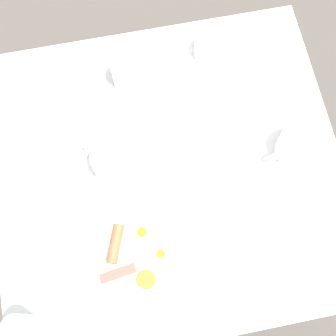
# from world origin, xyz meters

# --- Properties ---
(ground_plane) EXTENTS (8.00, 8.00, 0.00)m
(ground_plane) POSITION_xyz_m (0.00, 0.00, 0.00)
(ground_plane) COLOR #4C4742
(table) EXTENTS (1.08, 1.02, 0.77)m
(table) POSITION_xyz_m (0.00, 0.00, 0.70)
(table) COLOR silver
(table) RESTS_ON ground_plane
(breakfast_plate) EXTENTS (0.27, 0.27, 0.04)m
(breakfast_plate) POSITION_xyz_m (0.14, 0.24, 0.78)
(breakfast_plate) COLOR white
(breakfast_plate) RESTS_ON table
(teapot_near) EXTENTS (0.19, 0.12, 0.11)m
(teapot_near) POSITION_xyz_m (-0.39, 0.01, 0.82)
(teapot_near) COLOR white
(teapot_near) RESTS_ON table
(teapot_far) EXTENTS (0.16, 0.14, 0.11)m
(teapot_far) POSITION_xyz_m (0.17, -0.05, 0.82)
(teapot_far) COLOR white
(teapot_far) RESTS_ON table
(teacup_with_saucer_left) EXTENTS (0.16, 0.16, 0.07)m
(teacup_with_saucer_left) POSITION_xyz_m (-0.21, -0.38, 0.80)
(teacup_with_saucer_left) COLOR white
(teacup_with_saucer_left) RESTS_ON table
(teacup_with_saucer_right) EXTENTS (0.16, 0.16, 0.07)m
(teacup_with_saucer_right) POSITION_xyz_m (0.42, -0.06, 0.80)
(teacup_with_saucer_right) COLOR white
(teacup_with_saucer_right) RESTS_ON table
(water_glass_tall) EXTENTS (0.08, 0.08, 0.10)m
(water_glass_tall) POSITION_xyz_m (0.08, -0.33, 0.82)
(water_glass_tall) COLOR white
(water_glass_tall) RESTS_ON table
(water_glass_short) EXTENTS (0.08, 0.08, 0.12)m
(water_glass_short) POSITION_xyz_m (0.47, 0.38, 0.83)
(water_glass_short) COLOR white
(water_glass_short) RESTS_ON table
(napkin_folded) EXTENTS (0.20, 0.19, 0.01)m
(napkin_folded) POSITION_xyz_m (-0.24, 0.25, 0.78)
(napkin_folded) COLOR white
(napkin_folded) RESTS_ON table
(fork_by_plate) EXTENTS (0.02, 0.18, 0.00)m
(fork_by_plate) POSITION_xyz_m (0.30, -0.37, 0.77)
(fork_by_plate) COLOR silver
(fork_by_plate) RESTS_ON table
(knife_by_plate) EXTENTS (0.21, 0.07, 0.00)m
(knife_by_plate) POSITION_xyz_m (-0.09, -0.19, 0.77)
(knife_by_plate) COLOR silver
(knife_by_plate) RESTS_ON table
(spoon_for_tea) EXTENTS (0.06, 0.14, 0.00)m
(spoon_for_tea) POSITION_xyz_m (-0.42, -0.33, 0.77)
(spoon_for_tea) COLOR silver
(spoon_for_tea) RESTS_ON table
(fork_spare) EXTENTS (0.06, 0.18, 0.00)m
(fork_spare) POSITION_xyz_m (-0.06, 0.03, 0.77)
(fork_spare) COLOR silver
(fork_spare) RESTS_ON table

